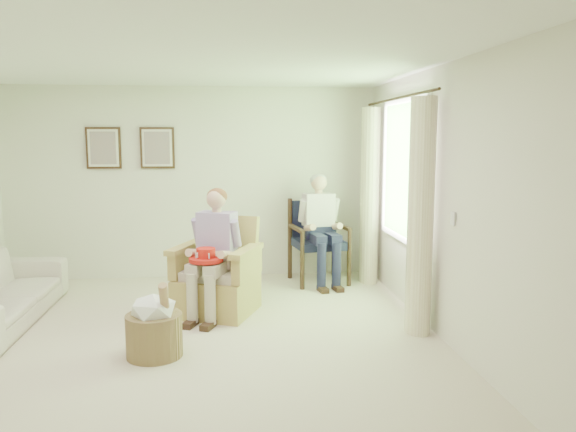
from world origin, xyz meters
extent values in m
plane|color=beige|center=(0.00, 0.00, 0.00)|extent=(5.50, 5.50, 0.00)
cube|color=silver|center=(0.00, 2.75, 1.30)|extent=(5.00, 0.04, 2.60)
cube|color=silver|center=(0.00, -2.75, 1.30)|extent=(5.00, 0.04, 2.60)
cube|color=silver|center=(2.50, 0.00, 1.30)|extent=(0.04, 5.50, 2.60)
cube|color=white|center=(0.00, 0.00, 2.60)|extent=(5.00, 5.50, 0.02)
cube|color=#2D6B23|center=(2.47, 1.20, 1.55)|extent=(0.02, 1.40, 1.50)
cube|color=white|center=(2.46, 1.20, 2.33)|extent=(0.04, 1.52, 0.06)
cube|color=white|center=(2.46, 1.20, 0.77)|extent=(0.04, 1.52, 0.06)
cylinder|color=#382114|center=(2.37, 1.20, 2.35)|extent=(0.03, 2.50, 0.03)
cylinder|color=beige|center=(2.33, 0.22, 1.15)|extent=(0.34, 0.34, 2.30)
cylinder|color=beige|center=(2.33, 2.18, 1.15)|extent=(0.34, 0.34, 2.30)
cube|color=#382114|center=(-1.15, 2.72, 1.78)|extent=(0.45, 0.03, 0.55)
cube|color=silver|center=(-1.15, 2.70, 1.78)|extent=(0.39, 0.01, 0.49)
cube|color=tan|center=(-1.15, 2.69, 1.78)|extent=(0.33, 0.01, 0.43)
cube|color=#382114|center=(-0.45, 2.72, 1.78)|extent=(0.45, 0.03, 0.55)
cube|color=silver|center=(-0.45, 2.70, 1.78)|extent=(0.39, 0.01, 0.49)
cube|color=tan|center=(-0.45, 2.69, 1.78)|extent=(0.33, 0.01, 0.43)
cube|color=tan|center=(0.34, 1.05, 0.20)|extent=(0.78, 0.76, 0.41)
cube|color=beige|center=(0.34, 1.02, 0.46)|extent=(0.60, 0.58, 0.10)
cube|color=tan|center=(0.34, 1.37, 0.74)|extent=(0.72, 0.22, 0.61)
cube|color=tan|center=(-0.02, 1.05, 0.56)|extent=(0.10, 0.70, 0.29)
cube|color=tan|center=(0.70, 1.05, 0.56)|extent=(0.10, 0.70, 0.29)
cylinder|color=black|center=(1.35, 1.95, 0.23)|extent=(0.06, 0.06, 0.47)
cylinder|color=black|center=(1.99, 1.95, 0.23)|extent=(0.06, 0.06, 0.47)
cylinder|color=black|center=(1.35, 2.55, 0.23)|extent=(0.06, 0.06, 0.47)
cylinder|color=black|center=(1.99, 2.55, 0.23)|extent=(0.06, 0.06, 0.47)
cube|color=#1A1E3A|center=(1.67, 2.25, 0.52)|extent=(0.61, 0.59, 0.11)
cube|color=#1A1E3A|center=(1.67, 2.54, 0.80)|extent=(0.57, 0.07, 0.53)
cube|color=#BDAE98|center=(0.34, 1.02, 0.62)|extent=(0.40, 0.26, 0.16)
cube|color=#AE94D2|center=(0.34, 1.04, 0.90)|extent=(0.39, 0.24, 0.46)
sphere|color=#DDAD8E|center=(0.34, 1.03, 1.27)|extent=(0.21, 0.21, 0.21)
ellipsoid|color=brown|center=(0.34, 1.06, 1.29)|extent=(0.22, 0.22, 0.18)
cube|color=#BDAE98|center=(0.24, 0.80, 0.57)|extent=(0.14, 0.44, 0.13)
cube|color=#BDAE98|center=(0.44, 0.80, 0.57)|extent=(0.14, 0.44, 0.13)
cylinder|color=#BDAE98|center=(0.24, 0.60, 0.29)|extent=(0.12, 0.12, 0.52)
cylinder|color=#BDAE98|center=(0.44, 0.60, 0.29)|extent=(0.12, 0.12, 0.52)
cube|color=#1B1C3B|center=(1.67, 2.25, 0.68)|extent=(0.40, 0.26, 0.16)
cube|color=silver|center=(1.67, 2.27, 0.96)|extent=(0.39, 0.24, 0.46)
sphere|color=#DDAD8E|center=(1.67, 2.26, 1.33)|extent=(0.21, 0.21, 0.21)
ellipsoid|color=#B7B2AD|center=(1.67, 2.28, 1.36)|extent=(0.22, 0.22, 0.18)
cube|color=#1B1C3B|center=(1.57, 2.03, 0.63)|extent=(0.14, 0.44, 0.13)
cube|color=#1B1C3B|center=(1.77, 2.03, 0.63)|extent=(0.14, 0.44, 0.13)
cylinder|color=#1B1C3B|center=(1.57, 1.83, 0.32)|extent=(0.12, 0.12, 0.58)
cylinder|color=#1B1C3B|center=(1.77, 1.83, 0.32)|extent=(0.12, 0.12, 0.58)
cylinder|color=red|center=(0.24, 0.76, 0.67)|extent=(0.36, 0.36, 0.04)
cylinder|color=red|center=(0.24, 0.76, 0.73)|extent=(0.20, 0.20, 0.12)
cube|color=white|center=(0.35, 0.76, 0.73)|extent=(0.05, 0.01, 0.05)
cube|color=white|center=(0.28, 0.86, 0.73)|extent=(0.02, 0.05, 0.05)
cube|color=white|center=(0.16, 0.82, 0.73)|extent=(0.04, 0.03, 0.05)
cube|color=white|center=(0.16, 0.70, 0.73)|extent=(0.04, 0.03, 0.05)
cube|color=white|center=(0.28, 0.66, 0.73)|extent=(0.02, 0.05, 0.05)
cylinder|color=tan|center=(-0.19, -0.14, 0.19)|extent=(0.64, 0.64, 0.38)
ellipsoid|color=white|center=(-0.19, -0.14, 0.44)|extent=(0.44, 0.44, 0.26)
cylinder|color=#A57F56|center=(-0.08, -0.19, 0.44)|extent=(0.19, 0.35, 0.57)
camera|label=1|loc=(0.47, -4.98, 1.92)|focal=35.00mm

